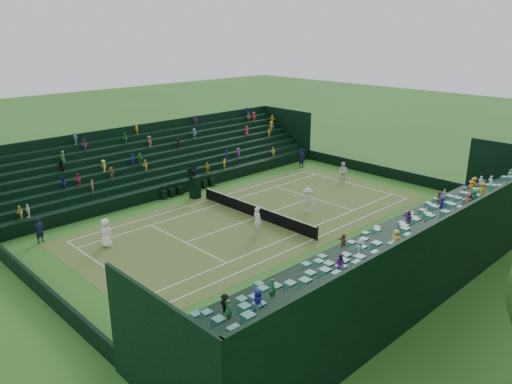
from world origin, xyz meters
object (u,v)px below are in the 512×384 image
player_near_west (106,233)px  tennis_net (256,211)px  umpire_chair (195,184)px  player_far_east (308,200)px  player_far_west (343,171)px  player_near_east (258,221)px

player_near_west → tennis_net: bearing=-127.4°
umpire_chair → player_near_west: size_ratio=1.47×
player_far_east → player_far_west: bearing=91.1°
player_near_west → player_near_east: 9.81m
umpire_chair → player_far_west: 13.80m
umpire_chair → player_far_west: umpire_chair is taller
umpire_chair → player_near_east: umpire_chair is taller
umpire_chair → tennis_net: bearing=4.0°
player_far_east → tennis_net: bearing=-136.4°
tennis_net → player_near_west: (-2.98, -10.36, 0.43)m
player_near_west → player_far_east: bearing=-130.6°
player_near_west → player_far_west: (1.80, 22.53, -0.10)m
tennis_net → player_far_east: (1.89, 3.59, 0.45)m
player_near_east → player_far_west: player_near_east is taller
tennis_net → player_far_west: (-1.18, 12.17, 0.33)m
player_near_west → player_far_west: player_near_west is taller
umpire_chair → player_near_east: (9.00, -1.62, -0.20)m
tennis_net → player_near_east: (2.30, -2.08, 0.47)m
player_far_west → player_near_east: bearing=-83.3°
player_far_west → player_far_east: bearing=-77.3°
player_far_west → player_far_east: 9.12m
tennis_net → player_far_west: player_far_west is taller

